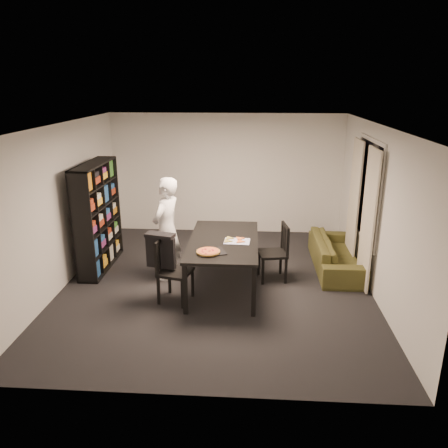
# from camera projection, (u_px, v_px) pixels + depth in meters

# --- Properties ---
(room) EXTENTS (5.01, 5.51, 2.61)m
(room) POSITION_uv_depth(u_px,v_px,m) (216.00, 209.00, 6.90)
(room) COLOR black
(room) RESTS_ON ground
(window_pane) EXTENTS (0.02, 1.40, 1.60)m
(window_pane) POSITION_uv_depth(u_px,v_px,m) (368.00, 190.00, 7.25)
(window_pane) COLOR black
(window_pane) RESTS_ON room
(window_frame) EXTENTS (0.03, 1.52, 1.72)m
(window_frame) POSITION_uv_depth(u_px,v_px,m) (367.00, 190.00, 7.25)
(window_frame) COLOR white
(window_frame) RESTS_ON room
(curtain_left) EXTENTS (0.03, 0.70, 2.25)m
(curtain_left) POSITION_uv_depth(u_px,v_px,m) (368.00, 220.00, 6.87)
(curtain_left) COLOR beige
(curtain_left) RESTS_ON room
(curtain_right) EXTENTS (0.03, 0.70, 2.25)m
(curtain_right) POSITION_uv_depth(u_px,v_px,m) (354.00, 202.00, 7.86)
(curtain_right) COLOR beige
(curtain_right) RESTS_ON room
(bookshelf) EXTENTS (0.35, 1.50, 1.90)m
(bookshelf) POSITION_uv_depth(u_px,v_px,m) (98.00, 217.00, 7.71)
(bookshelf) COLOR black
(bookshelf) RESTS_ON room
(dining_table) EXTENTS (1.09, 1.96, 0.82)m
(dining_table) POSITION_uv_depth(u_px,v_px,m) (224.00, 244.00, 6.98)
(dining_table) COLOR black
(dining_table) RESTS_ON room
(chair_left) EXTENTS (0.56, 0.56, 0.99)m
(chair_left) POSITION_uv_depth(u_px,v_px,m) (169.00, 266.00, 6.61)
(chair_left) COLOR black
(chair_left) RESTS_ON room
(chair_right) EXTENTS (0.52, 0.52, 0.97)m
(chair_right) POSITION_uv_depth(u_px,v_px,m) (278.00, 248.00, 7.33)
(chair_right) COLOR black
(chair_right) RESTS_ON room
(draped_jacket) EXTENTS (0.47, 0.29, 0.55)m
(draped_jacket) POSITION_uv_depth(u_px,v_px,m) (161.00, 249.00, 6.57)
(draped_jacket) COLOR black
(draped_jacket) RESTS_ON chair_left
(person) EXTENTS (0.62, 0.75, 1.75)m
(person) POSITION_uv_depth(u_px,v_px,m) (167.00, 229.00, 7.29)
(person) COLOR white
(person) RESTS_ON room
(baking_tray) EXTENTS (0.48, 0.43, 0.01)m
(baking_tray) POSITION_uv_depth(u_px,v_px,m) (211.00, 252.00, 6.45)
(baking_tray) COLOR black
(baking_tray) RESTS_ON dining_table
(pepperoni_pizza) EXTENTS (0.35, 0.35, 0.03)m
(pepperoni_pizza) POSITION_uv_depth(u_px,v_px,m) (208.00, 252.00, 6.40)
(pepperoni_pizza) COLOR olive
(pepperoni_pizza) RESTS_ON dining_table
(kitchen_towel) EXTENTS (0.41, 0.32, 0.01)m
(kitchen_towel) POSITION_uv_depth(u_px,v_px,m) (237.00, 241.00, 6.88)
(kitchen_towel) COLOR white
(kitchen_towel) RESTS_ON dining_table
(pizza_slices) EXTENTS (0.43, 0.38, 0.01)m
(pizza_slices) POSITION_uv_depth(u_px,v_px,m) (234.00, 240.00, 6.92)
(pizza_slices) COLOR #E19546
(pizza_slices) RESTS_ON dining_table
(sofa) EXTENTS (0.74, 1.90, 0.56)m
(sofa) POSITION_uv_depth(u_px,v_px,m) (336.00, 254.00, 7.83)
(sofa) COLOR #404019
(sofa) RESTS_ON room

